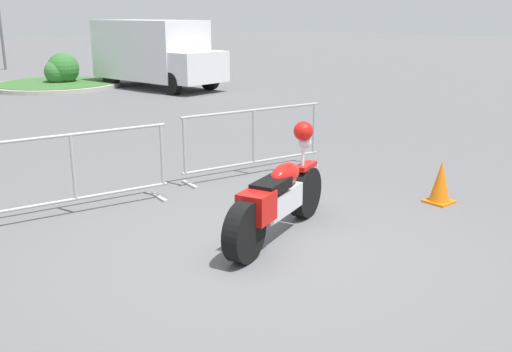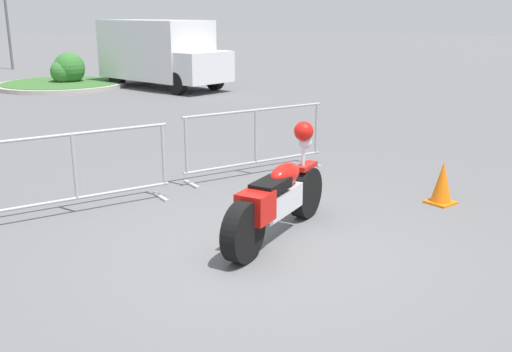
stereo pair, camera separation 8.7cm
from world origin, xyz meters
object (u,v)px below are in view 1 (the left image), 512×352
at_px(crowd_barrier_near, 74,172).
at_px(crowd_barrier_far, 254,141).
at_px(delivery_van, 154,52).
at_px(traffic_cone, 441,182).
at_px(motorcycle, 278,197).

relative_size(crowd_barrier_near, crowd_barrier_far, 1.00).
xyz_separation_m(delivery_van, traffic_cone, (-3.41, -13.68, -0.95)).
xyz_separation_m(motorcycle, traffic_cone, (2.56, -0.49, -0.19)).
xyz_separation_m(crowd_barrier_near, delivery_van, (7.46, 10.92, 0.68)).
height_order(crowd_barrier_near, delivery_van, delivery_van).
height_order(crowd_barrier_far, traffic_cone, crowd_barrier_far).
distance_m(motorcycle, crowd_barrier_near, 2.72).
bearing_deg(traffic_cone, delivery_van, 76.02).
bearing_deg(motorcycle, crowd_barrier_far, 34.44).
relative_size(crowd_barrier_near, delivery_van, 0.49).
distance_m(crowd_barrier_far, traffic_cone, 2.97).
xyz_separation_m(crowd_barrier_near, crowd_barrier_far, (2.99, 0.00, 0.00)).
bearing_deg(delivery_van, crowd_barrier_far, -31.84).
bearing_deg(delivery_van, motorcycle, -33.92).
height_order(crowd_barrier_near, crowd_barrier_far, same).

